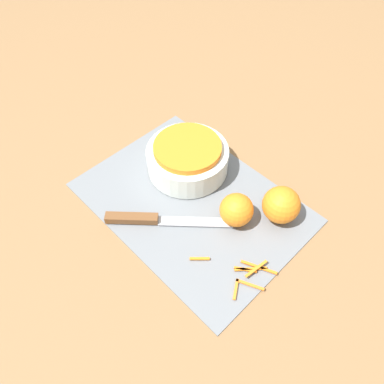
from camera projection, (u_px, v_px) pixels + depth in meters
ground_plane at (192, 202)px, 0.80m from camera, size 4.00×4.00×0.00m
cutting_board at (192, 202)px, 0.80m from camera, size 0.46×0.33×0.01m
bowl_speckled at (188, 158)px, 0.83m from camera, size 0.18×0.18×0.07m
knife at (146, 219)px, 0.76m from camera, size 0.20×0.19×0.02m
orange_left at (281, 205)px, 0.74m from camera, size 0.08×0.08×0.08m
orange_right at (236, 210)px, 0.74m from camera, size 0.07×0.07×0.07m
peel_pile at (245, 272)px, 0.69m from camera, size 0.14×0.10×0.01m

